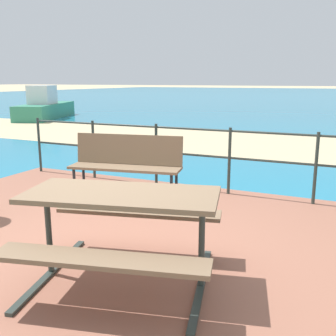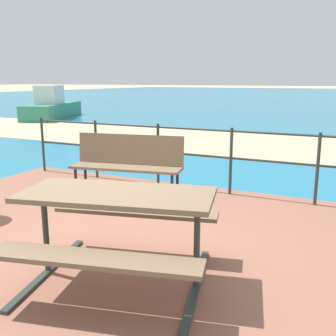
{
  "view_description": "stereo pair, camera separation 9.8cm",
  "coord_description": "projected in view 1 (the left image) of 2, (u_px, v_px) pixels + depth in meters",
  "views": [
    {
      "loc": [
        2.11,
        -3.11,
        1.7
      ],
      "look_at": [
        0.16,
        1.17,
        0.65
      ],
      "focal_mm": 42.28,
      "sensor_mm": 36.0,
      "label": 1
    },
    {
      "loc": [
        2.19,
        -3.06,
        1.7
      ],
      "look_at": [
        0.16,
        1.17,
        0.65
      ],
      "focal_mm": 42.28,
      "sensor_mm": 36.0,
      "label": 2
    }
  ],
  "objects": [
    {
      "name": "sea_water",
      "position": [
        327.0,
        97.0,
        39.51
      ],
      "size": [
        90.0,
        90.0,
        0.01
      ],
      "primitive_type": "cube",
      "color": "teal",
      "rests_on": "ground"
    },
    {
      "name": "ground_plane",
      "position": [
        106.0,
        252.0,
        3.98
      ],
      "size": [
        240.0,
        240.0,
        0.0
      ],
      "primitive_type": "plane",
      "color": "tan"
    },
    {
      "name": "boat_mid",
      "position": [
        46.0,
        108.0,
        17.87
      ],
      "size": [
        2.82,
        4.97,
        1.46
      ],
      "rotation": [
        0.0,
        0.0,
        1.94
      ],
      "color": "#338466",
      "rests_on": "sea_water"
    },
    {
      "name": "railing_fence",
      "position": [
        191.0,
        150.0,
        5.93
      ],
      "size": [
        5.94,
        0.04,
        0.98
      ],
      "color": "#2D3833",
      "rests_on": "patio_paving"
    },
    {
      "name": "patio_paving",
      "position": [
        106.0,
        250.0,
        3.97
      ],
      "size": [
        6.4,
        5.2,
        0.06
      ],
      "primitive_type": "cube",
      "color": "#935B47",
      "rests_on": "ground"
    },
    {
      "name": "beach_strip",
      "position": [
        261.0,
        143.0,
        10.77
      ],
      "size": [
        54.04,
        5.03,
        0.01
      ],
      "primitive_type": "cube",
      "rotation": [
        0.0,
        0.0,
        -0.01
      ],
      "color": "tan",
      "rests_on": "ground"
    },
    {
      "name": "picnic_table",
      "position": [
        122.0,
        216.0,
        3.17
      ],
      "size": [
        1.8,
        1.63,
        0.77
      ],
      "rotation": [
        0.0,
        0.0,
        0.24
      ],
      "color": "#7A6047",
      "rests_on": "patio_paving"
    },
    {
      "name": "park_bench",
      "position": [
        127.0,
        160.0,
        5.59
      ],
      "size": [
        1.63,
        0.7,
        0.88
      ],
      "rotation": [
        0.0,
        0.0,
        0.19
      ],
      "color": "#7A6047",
      "rests_on": "patio_paving"
    }
  ]
}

